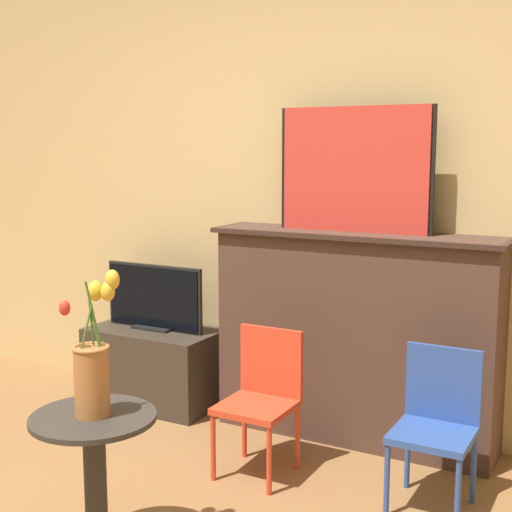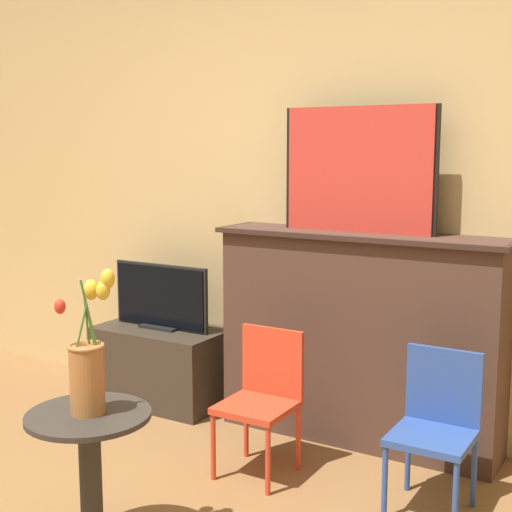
# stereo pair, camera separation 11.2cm
# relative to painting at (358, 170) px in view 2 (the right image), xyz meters

# --- Properties ---
(wall_back) EXTENTS (8.00, 0.06, 2.70)m
(wall_back) POSITION_rel_painting_xyz_m (-0.29, 0.19, -0.06)
(wall_back) COLOR tan
(wall_back) RESTS_ON ground
(fireplace_mantel) EXTENTS (1.53, 0.37, 1.10)m
(fireplace_mantel) POSITION_rel_painting_xyz_m (0.03, -0.01, -0.85)
(fireplace_mantel) COLOR #4C3328
(fireplace_mantel) RESTS_ON ground
(painting) EXTENTS (0.81, 0.03, 0.63)m
(painting) POSITION_rel_painting_xyz_m (0.00, 0.00, 0.00)
(painting) COLOR black
(painting) RESTS_ON fireplace_mantel
(tv_stand) EXTENTS (0.78, 0.44, 0.46)m
(tv_stand) POSITION_rel_painting_xyz_m (-1.21, -0.08, -1.19)
(tv_stand) COLOR #382D23
(tv_stand) RESTS_ON ground
(tv_monitor) EXTENTS (0.66, 0.12, 0.39)m
(tv_monitor) POSITION_rel_painting_xyz_m (-1.21, -0.08, -0.77)
(tv_monitor) COLOR black
(tv_monitor) RESTS_ON tv_stand
(chair_red) EXTENTS (0.33, 0.33, 0.68)m
(chair_red) POSITION_rel_painting_xyz_m (-0.22, -0.58, -1.03)
(chair_red) COLOR red
(chair_red) RESTS_ON ground
(chair_blue) EXTENTS (0.33, 0.33, 0.68)m
(chair_blue) POSITION_rel_painting_xyz_m (0.59, -0.51, -1.03)
(chair_blue) COLOR #2D4C99
(chair_blue) RESTS_ON ground
(side_table) EXTENTS (0.46, 0.46, 0.56)m
(side_table) POSITION_rel_painting_xyz_m (-0.41, -1.53, -1.05)
(side_table) COLOR #332D28
(side_table) RESTS_ON ground
(vase_tulips) EXTENTS (0.15, 0.18, 0.53)m
(vase_tulips) POSITION_rel_painting_xyz_m (-0.41, -1.52, -0.67)
(vase_tulips) COLOR #AD6B38
(vase_tulips) RESTS_ON side_table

